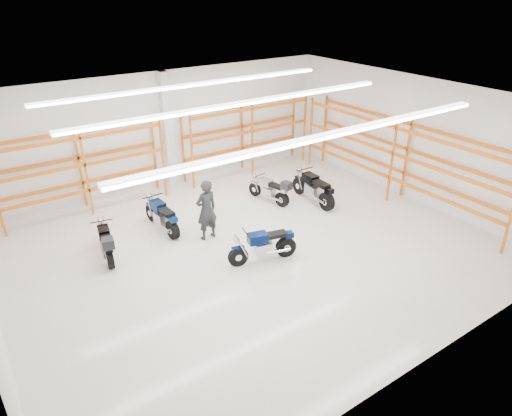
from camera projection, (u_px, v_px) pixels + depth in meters
ground at (253, 248)px, 14.13m from camera, size 14.00×14.00×0.00m
room_shell at (252, 147)px, 12.68m from camera, size 14.02×12.02×4.51m
motorcycle_main at (266, 246)px, 13.30m from camera, size 2.09×0.85×1.04m
motorcycle_back_a at (106, 244)px, 13.36m from camera, size 0.75×2.05×1.06m
motorcycle_back_b at (163, 217)px, 14.90m from camera, size 0.71×2.15×1.06m
motorcycle_back_c at (272, 190)px, 16.82m from camera, size 0.80×1.97×1.02m
motorcycle_back_d at (314, 190)px, 16.77m from camera, size 0.77×2.33×1.15m
standing_man at (206, 210)px, 14.25m from camera, size 0.76×0.54×1.99m
structural_column at (168, 132)px, 17.43m from camera, size 0.32×0.32×4.50m
pallet_racking_back_left at (82, 164)px, 15.67m from camera, size 5.67×0.87×3.00m
pallet_racking_back_right at (247, 131)px, 19.09m from camera, size 5.67×0.87×3.00m
pallet_racking_side at (400, 153)px, 16.58m from camera, size 0.87×9.07×3.00m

